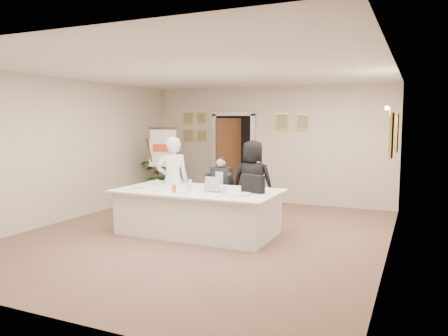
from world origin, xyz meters
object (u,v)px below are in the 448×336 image
at_px(conference_table, 198,211).
at_px(standing_man, 173,181).
at_px(steel_jug, 173,186).
at_px(laptop_bag, 253,184).
at_px(laptop, 215,183).
at_px(flip_chart, 164,170).
at_px(seated_man, 221,188).
at_px(paper_stack, 239,194).
at_px(standing_woman, 253,182).
at_px(potted_palm, 165,174).
at_px(oj_glass, 174,189).

bearing_deg(conference_table, standing_man, 150.20).
bearing_deg(steel_jug, laptop_bag, 10.43).
distance_m(standing_man, laptop, 1.19).
xyz_separation_m(flip_chart, steel_jug, (1.60, -2.25, 0.00)).
bearing_deg(laptop, conference_table, -167.39).
height_order(seated_man, paper_stack, seated_man).
distance_m(flip_chart, standing_woman, 2.84).
bearing_deg(flip_chart, conference_table, -46.35).
xyz_separation_m(potted_palm, paper_stack, (3.23, -2.92, 0.17)).
distance_m(laptop_bag, paper_stack, 0.38).
xyz_separation_m(paper_stack, steel_jug, (-1.27, 0.08, 0.04)).
distance_m(standing_woman, oj_glass, 1.71).
bearing_deg(oj_glass, laptop, 40.44).
relative_size(potted_palm, laptop, 3.65).
xyz_separation_m(standing_woman, paper_stack, (0.24, -1.27, -0.02)).
relative_size(conference_table, laptop, 8.21).
xyz_separation_m(flip_chart, standing_woman, (2.63, -1.06, -0.02)).
bearing_deg(flip_chart, steel_jug, -54.52).
height_order(laptop, steel_jug, laptop).
relative_size(conference_table, standing_man, 1.68).
bearing_deg(steel_jug, oj_glass, -57.13).
distance_m(conference_table, standing_woman, 1.29).
bearing_deg(seated_man, laptop_bag, -43.04).
bearing_deg(oj_glass, potted_palm, 124.40).
bearing_deg(standing_woman, conference_table, 53.66).
relative_size(flip_chart, paper_stack, 5.37).
bearing_deg(seated_man, laptop, -70.38).
distance_m(conference_table, paper_stack, 0.98).
bearing_deg(steel_jug, conference_table, 19.02).
xyz_separation_m(conference_table, laptop_bag, (0.98, 0.11, 0.53)).
bearing_deg(conference_table, laptop_bag, 6.68).
height_order(seated_man, flip_chart, flip_chart).
bearing_deg(laptop_bag, potted_palm, 160.30).
bearing_deg(paper_stack, steel_jug, 176.40).
height_order(seated_man, oj_glass, seated_man).
xyz_separation_m(seated_man, laptop_bag, (1.03, -0.95, 0.28)).
height_order(laptop, laptop_bag, laptop_bag).
distance_m(conference_table, laptop, 0.62).
relative_size(laptop_bag, paper_stack, 1.28).
relative_size(standing_woman, laptop, 4.70).
distance_m(seated_man, steel_jug, 1.27).
xyz_separation_m(conference_table, oj_glass, (-0.21, -0.45, 0.45)).
relative_size(conference_table, standing_woman, 1.75).
relative_size(flip_chart, standing_woman, 1.11).
bearing_deg(potted_palm, conference_table, -48.79).
distance_m(laptop_bag, steel_jug, 1.41).
relative_size(seated_man, steel_jug, 11.73).
bearing_deg(oj_glass, standing_man, 122.44).
xyz_separation_m(seated_man, paper_stack, (0.92, -1.29, 0.15)).
height_order(flip_chart, oj_glass, flip_chart).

